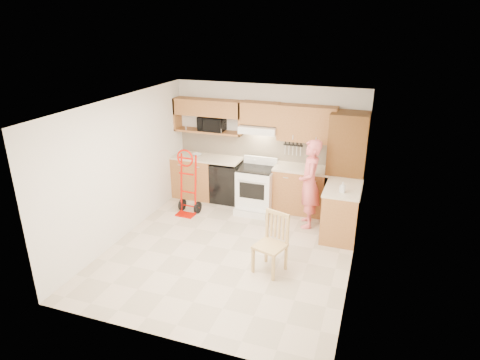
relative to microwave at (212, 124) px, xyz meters
The scene contains 28 objects.
floor 2.91m from the microwave, 60.57° to the right, with size 4.00×4.50×0.02m, color beige.
ceiling 2.55m from the microwave, 60.57° to the right, with size 4.00×4.50×0.02m, color white.
wall_back 1.25m from the microwave, ahead, with size 4.00×0.02×2.50m, color silver.
wall_front 4.52m from the microwave, 74.85° to the right, with size 4.00×0.02×2.50m, color silver.
wall_left 2.28m from the microwave, 111.79° to the right, with size 0.02×4.50×2.50m, color silver.
wall_right 3.83m from the microwave, 33.20° to the right, with size 0.02×4.50×2.50m, color silver.
backsplash 1.27m from the microwave, ahead, with size 3.92×0.03×0.55m, color beige.
lower_cab_left 1.26m from the microwave, 160.14° to the right, with size 0.90×0.60×0.90m, color #A97240.
dishwasher 1.28m from the microwave, 19.74° to the right, with size 0.60×0.60×0.85m, color black.
lower_cab_right 2.34m from the microwave, ahead, with size 1.14×0.60×0.90m, color #A97240.
countertop_left 0.74m from the microwave, 118.63° to the right, with size 1.50×0.63×0.04m, color beige.
countertop_right 2.14m from the microwave, ahead, with size 1.14×0.63×0.04m, color beige.
cab_return_right 3.25m from the microwave, 18.01° to the right, with size 0.60×1.00×0.90m, color #A97240.
countertop_return 3.11m from the microwave, 18.01° to the right, with size 0.63×1.00×0.04m, color beige.
pantry_tall 2.89m from the microwave, ahead, with size 0.70×0.60×2.10m, color brown.
upper_cab_left 0.35m from the microwave, behind, with size 1.50×0.33×0.34m, color #A97240.
upper_shelf_mw 0.19m from the microwave, behind, with size 1.50×0.33×0.04m, color #A97240.
upper_cab_center 1.10m from the microwave, ahead, with size 0.76×0.33×0.44m, color #A97240.
upper_cab_right 2.01m from the microwave, ahead, with size 1.14×0.33×0.70m, color #A97240.
range_hood 1.06m from the microwave, ahead, with size 0.76×0.46×0.14m, color white.
knife_strip 1.78m from the microwave, ahead, with size 0.40×0.05×0.29m, color black, non-canonical shape.
microwave is the anchor object (origin of this frame).
range 1.62m from the microwave, 20.69° to the right, with size 0.71×0.94×1.05m, color white, non-canonical shape.
person 2.49m from the microwave, 18.13° to the right, with size 0.62×0.41×1.69m, color #E5666A.
hand_truck 1.47m from the microwave, 97.82° to the right, with size 0.48×0.44×1.22m, color #C70E01, non-canonical shape.
dining_chair 3.38m from the microwave, 51.47° to the right, with size 0.43×0.47×0.95m, color tan, non-canonical shape.
soap_bottle 3.16m from the microwave, 22.09° to the right, with size 0.08×0.09×0.18m, color white.
bowl 0.76m from the microwave, 156.40° to the right, with size 0.19×0.19×0.05m, color white.
Camera 1 is at (2.19, -5.81, 3.70)m, focal length 31.07 mm.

